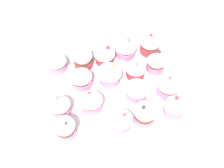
{
  "coord_description": "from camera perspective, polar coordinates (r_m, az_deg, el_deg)",
  "views": [
    {
      "loc": [
        9.13,
        41.37,
        75.8
      ],
      "look_at": [
        0.0,
        0.0,
        4.2
      ],
      "focal_mm": 48.9,
      "sensor_mm": 36.0,
      "label": 1
    }
  ],
  "objects": [
    {
      "name": "ground_plane",
      "position": [
        0.88,
        0.0,
        -1.89
      ],
      "size": [
        180.0,
        180.0,
        3.0
      ],
      "primitive_type": "cube",
      "color": "#9E9EA3"
    },
    {
      "name": "baking_tray",
      "position": [
        0.86,
        0.0,
        -1.22
      ],
      "size": [
        41.06,
        34.01,
        1.2
      ],
      "color": "silver",
      "rests_on": "ground_plane"
    },
    {
      "name": "cupcake_0",
      "position": [
        0.91,
        7.14,
        7.61
      ],
      "size": [
        5.79,
        5.79,
        7.73
      ],
      "color": "#D1333D",
      "rests_on": "baking_tray"
    },
    {
      "name": "cupcake_1",
      "position": [
        0.9,
        2.59,
        7.02
      ],
      "size": [
        6.36,
        6.36,
        7.33
      ],
      "color": "pink",
      "rests_on": "baking_tray"
    },
    {
      "name": "cupcake_2",
      "position": [
        0.88,
        -1.18,
        5.82
      ],
      "size": [
        6.06,
        6.06,
        7.4
      ],
      "color": "#D1333D",
      "rests_on": "baking_tray"
    },
    {
      "name": "cupcake_3",
      "position": [
        0.88,
        -5.48,
        4.83
      ],
      "size": [
        5.54,
        5.54,
        6.77
      ],
      "color": "#D1333D",
      "rests_on": "baking_tray"
    },
    {
      "name": "cupcake_4",
      "position": [
        0.88,
        -10.42,
        4.32
      ],
      "size": [
        5.82,
        5.82,
        7.06
      ],
      "color": "pink",
      "rests_on": "baking_tray"
    },
    {
      "name": "cupcake_5",
      "position": [
        0.87,
        8.33,
        4.3
      ],
      "size": [
        5.33,
        5.33,
        8.17
      ],
      "color": "pink",
      "rests_on": "baking_tray"
    },
    {
      "name": "cupcake_6",
      "position": [
        0.86,
        4.48,
        2.9
      ],
      "size": [
        5.63,
        5.63,
        6.84
      ],
      "color": "#D1333D",
      "rests_on": "baking_tray"
    },
    {
      "name": "cupcake_7",
      "position": [
        0.84,
        -0.18,
        2.31
      ],
      "size": [
        6.84,
        6.84,
        8.2
      ],
      "color": "pink",
      "rests_on": "baking_tray"
    },
    {
      "name": "cupcake_8",
      "position": [
        0.84,
        -5.79,
        1.39
      ],
      "size": [
        6.0,
        6.0,
        7.22
      ],
      "color": "pink",
      "rests_on": "baking_tray"
    },
    {
      "name": "cupcake_9",
      "position": [
        0.84,
        10.59,
        -0.09
      ],
      "size": [
        6.21,
        6.21,
        7.62
      ],
      "color": "pink",
      "rests_on": "baking_tray"
    },
    {
      "name": "cupcake_10",
      "position": [
        0.82,
        4.71,
        -0.83
      ],
      "size": [
        6.33,
        6.33,
        7.02
      ],
      "color": "pink",
      "rests_on": "baking_tray"
    },
    {
      "name": "cupcake_11",
      "position": [
        0.8,
        -3.89,
        -3.15
      ],
      "size": [
        5.98,
        5.98,
        7.52
      ],
      "color": "pink",
      "rests_on": "baking_tray"
    },
    {
      "name": "cupcake_12",
      "position": [
        0.8,
        -9.82,
        -3.73
      ],
      "size": [
        5.68,
        5.68,
        8.37
      ],
      "color": "pink",
      "rests_on": "baking_tray"
    },
    {
      "name": "cupcake_13",
      "position": [
        0.81,
        11.75,
        -3.94
      ],
      "size": [
        5.81,
        5.81,
        7.24
      ],
      "color": "pink",
      "rests_on": "baking_tray"
    },
    {
      "name": "cupcake_14",
      "position": [
        0.79,
        6.17,
        -5.43
      ],
      "size": [
        5.87,
        5.87,
        7.61
      ],
      "color": "pink",
      "rests_on": "baking_tray"
    },
    {
      "name": "cupcake_15",
      "position": [
        0.78,
        1.97,
        -6.51
      ],
      "size": [
        5.98,
        5.98,
        7.0
      ],
      "color": "pink",
      "rests_on": "baking_tray"
    },
    {
      "name": "cupcake_16",
      "position": [
        0.78,
        -8.79,
        -8.02
      ],
      "size": [
        5.5,
        5.5,
        6.95
      ],
      "color": "pink",
      "rests_on": "baking_tray"
    },
    {
      "name": "napkin",
      "position": [
        0.87,
        -20.23,
        -7.05
      ],
      "size": [
        18.18,
        16.72,
        0.6
      ],
      "primitive_type": "cube",
      "rotation": [
        0.0,
        0.0,
        0.33
      ],
      "color": "white",
      "rests_on": "ground_plane"
    }
  ]
}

